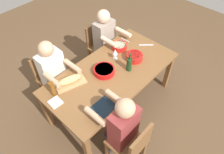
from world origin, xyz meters
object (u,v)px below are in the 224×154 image
serving_bowl_salad (104,70)px  diner_far_right (121,126)px  diner_near_left (106,38)px  cutting_board (70,83)px  diner_near_right (54,72)px  wine_bottle (129,64)px  serving_bowl_greens (134,57)px  serving_bowl_pasta (119,46)px  dining_table (112,75)px  chair_near_right (50,76)px  chair_near_left (99,44)px  chair_far_right (132,144)px  wine_glass (115,52)px  bread_loaf (70,80)px  napkin_stack (55,102)px  beer_bottle (53,89)px

serving_bowl_salad → diner_far_right: bearing=57.5°
diner_near_left → cutting_board: size_ratio=3.00×
diner_near_right → wine_bottle: bearing=132.9°
cutting_board → diner_far_right: bearing=90.0°
serving_bowl_greens → serving_bowl_pasta: (-0.04, -0.33, -0.01)m
dining_table → chair_near_right: 0.99m
diner_far_right → chair_near_left: (-1.06, -1.44, -0.21)m
chair_far_right → diner_near_left: bearing=-126.4°
chair_near_right → wine_glass: (-0.76, 0.66, 0.37)m
chair_near_right → cutting_board: bearing=90.1°
chair_near_right → wine_bottle: size_ratio=2.93×
diner_far_right → bread_loaf: bearing=-90.0°
dining_table → wine_bottle: 0.30m
dining_table → serving_bowl_pasta: size_ratio=8.53×
dining_table → serving_bowl_salad: size_ratio=6.66×
diner_near_right → chair_far_right: bearing=90.0°
diner_far_right → napkin_stack: (0.33, -0.77, 0.05)m
chair_near_left → serving_bowl_pasta: (0.08, 0.55, 0.30)m
chair_far_right → diner_near_right: 1.45m
wine_bottle → napkin_stack: 1.09m
chair_far_right → wine_bottle: 1.05m
diner_far_right → napkin_stack: size_ratio=8.57×
chair_near_right → serving_bowl_salad: 0.92m
diner_far_right → wine_glass: diner_far_right is taller
beer_bottle → napkin_stack: beer_bottle is taller
dining_table → napkin_stack: bearing=-9.6°
diner_near_left → serving_bowl_pasta: 0.39m
serving_bowl_pasta → bread_loaf: size_ratio=0.71×
cutting_board → napkin_stack: (0.33, 0.12, 0.00)m
cutting_board → wine_glass: wine_glass is taller
diner_near_right → wine_glass: diner_near_right is taller
diner_near_right → serving_bowl_greens: bearing=143.4°
chair_near_left → wine_bottle: bearing=70.3°
serving_bowl_greens → wine_glass: 0.29m
chair_near_left → cutting_board: 1.22m
diner_far_right → diner_near_right: 1.25m
chair_far_right → bread_loaf: (-0.00, -1.07, 0.32)m
chair_near_right → serving_bowl_salad: (-0.44, 0.74, 0.30)m
chair_far_right → serving_bowl_pasta: (-0.98, -1.07, 0.30)m
serving_bowl_salad → serving_bowl_pasta: 0.57m
chair_far_right → serving_bowl_salad: bearing=-116.8°
bread_loaf → diner_near_right: bearing=-89.9°
beer_bottle → wine_glass: 1.02m
serving_bowl_greens → wine_glass: (0.17, -0.22, 0.06)m
diner_near_right → cutting_board: size_ratio=3.00×
diner_near_right → serving_bowl_greens: diner_near_right is taller
chair_near_right → bread_loaf: (-0.00, 0.55, 0.32)m
beer_bottle → napkin_stack: size_ratio=1.57×
chair_near_left → serving_bowl_greens: chair_near_left is taller
serving_bowl_greens → wine_bottle: bearing=19.2°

